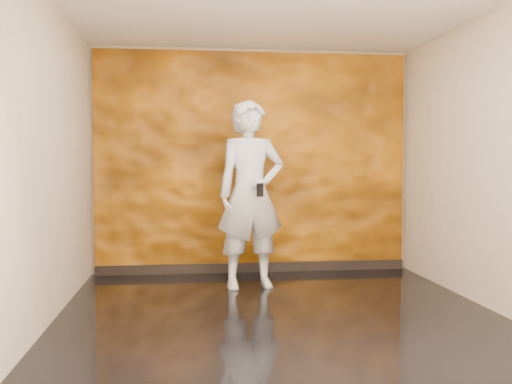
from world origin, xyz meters
name	(u,v)px	position (x,y,z in m)	size (l,w,h in m)	color
room	(278,161)	(0.00, 0.00, 1.40)	(4.02, 4.02, 2.81)	black
feature_wall	(253,163)	(0.00, 1.96, 1.38)	(3.90, 0.06, 2.75)	orange
baseboard	(253,267)	(0.00, 1.92, 0.06)	(3.90, 0.04, 0.12)	black
man	(251,194)	(-0.13, 1.06, 1.03)	(0.75, 0.49, 2.06)	#9CA1AB
phone	(260,190)	(-0.06, 0.79, 1.09)	(0.08, 0.02, 0.14)	black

